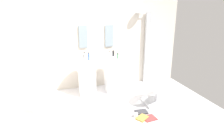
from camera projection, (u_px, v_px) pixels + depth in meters
name	position (u px, v px, depth m)	size (l,w,h in m)	color
ground_plane	(112.00, 115.00, 3.76)	(4.80, 3.60, 0.04)	silver
rear_partition	(96.00, 41.00, 4.94)	(4.80, 0.10, 2.60)	beige
pedestal_sink_left	(87.00, 75.00, 4.58)	(0.48, 0.48, 1.03)	white
pedestal_sink_right	(113.00, 73.00, 4.76)	(0.48, 0.48, 1.03)	white
vanity_mirror_left	(83.00, 37.00, 4.75)	(0.22, 0.03, 0.58)	#8C9EA8
vanity_mirror_right	(109.00, 36.00, 4.93)	(0.22, 0.03, 0.58)	#8C9EA8
shower_column	(147.00, 47.00, 5.26)	(0.49, 0.24, 2.05)	#B7BABF
lounge_chair	(156.00, 89.00, 4.14)	(1.07, 1.07, 0.65)	#B7BABF
towel_rack	(41.00, 89.00, 3.45)	(0.37, 0.22, 0.95)	#B7BABF
area_rug	(136.00, 116.00, 3.69)	(1.05, 0.89, 0.01)	#B2B2B7
magazine_ochre	(142.00, 118.00, 3.59)	(0.24, 0.17, 0.03)	gold
magazine_red	(150.00, 118.00, 3.59)	(0.25, 0.21, 0.02)	#B73838
magazine_charcoal	(141.00, 112.00, 3.80)	(0.25, 0.18, 0.03)	#38383D
coffee_mug	(136.00, 115.00, 3.64)	(0.08, 0.08, 0.09)	white
soap_bottle_blue	(89.00, 57.00, 4.33)	(0.04, 0.04, 0.19)	#4C72B7
soap_bottle_green	(118.00, 56.00, 4.50)	(0.04, 0.04, 0.14)	#59996B
soap_bottle_clear	(84.00, 57.00, 4.34)	(0.06, 0.06, 0.19)	silver
soap_bottle_black	(113.00, 53.00, 4.76)	(0.05, 0.05, 0.15)	black
soap_bottle_grey	(84.00, 58.00, 4.28)	(0.04, 0.04, 0.14)	#99999E
soap_bottle_white	(109.00, 54.00, 4.72)	(0.04, 0.04, 0.14)	white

